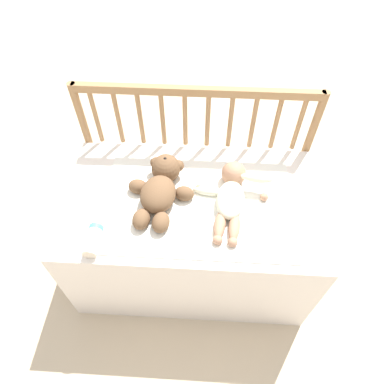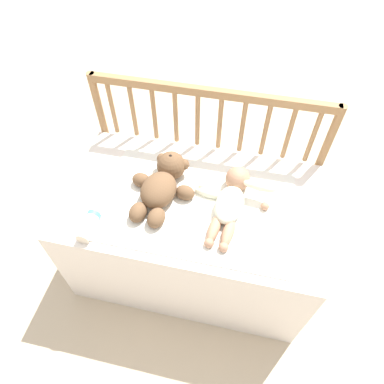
# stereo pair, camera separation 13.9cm
# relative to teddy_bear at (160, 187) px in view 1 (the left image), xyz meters

# --- Properties ---
(ground_plane) EXTENTS (12.00, 12.00, 0.00)m
(ground_plane) POSITION_rel_teddy_bear_xyz_m (0.13, -0.02, -0.61)
(ground_plane) COLOR #C6B293
(crib_mattress) EXTENTS (1.10, 0.64, 0.55)m
(crib_mattress) POSITION_rel_teddy_bear_xyz_m (0.13, -0.02, -0.33)
(crib_mattress) COLOR white
(crib_mattress) RESTS_ON ground_plane
(crib_rail) EXTENTS (1.10, 0.04, 0.87)m
(crib_rail) POSITION_rel_teddy_bear_xyz_m (0.13, 0.33, 0.01)
(crib_rail) COLOR #997047
(crib_rail) RESTS_ON ground_plane
(blanket) EXTENTS (0.79, 0.52, 0.01)m
(blanket) POSITION_rel_teddy_bear_xyz_m (0.16, -0.04, -0.05)
(blanket) COLOR white
(blanket) RESTS_ON crib_mattress
(teddy_bear) EXTENTS (0.29, 0.37, 0.13)m
(teddy_bear) POSITION_rel_teddy_bear_xyz_m (0.00, 0.00, 0.00)
(teddy_bear) COLOR brown
(teddy_bear) RESTS_ON crib_mattress
(baby) EXTENTS (0.34, 0.39, 0.11)m
(baby) POSITION_rel_teddy_bear_xyz_m (0.29, -0.01, -0.01)
(baby) COLOR #EAEACC
(baby) RESTS_ON crib_mattress
(baby_bottle) EXTENTS (0.06, 0.15, 0.06)m
(baby_bottle) POSITION_rel_teddy_bear_xyz_m (-0.23, -0.24, -0.03)
(baby_bottle) COLOR #F4E5CC
(baby_bottle) RESTS_ON crib_mattress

